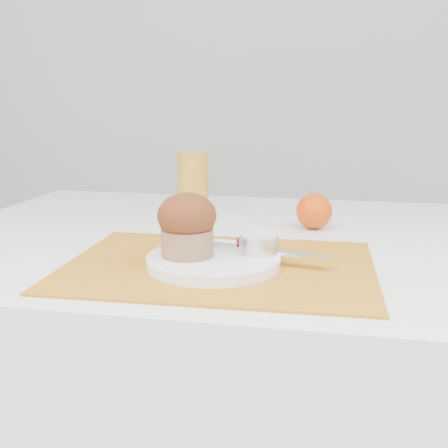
% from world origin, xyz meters
% --- Properties ---
extents(table, '(1.20, 0.80, 0.75)m').
position_xyz_m(table, '(0.00, 0.05, 0.38)').
color(table, white).
rests_on(table, ground).
extents(placemat, '(0.46, 0.35, 0.00)m').
position_xyz_m(placemat, '(-0.03, -0.14, 0.75)').
color(placemat, '#C3791B').
rests_on(placemat, table).
extents(plate, '(0.21, 0.21, 0.02)m').
position_xyz_m(plate, '(-0.04, -0.15, 0.76)').
color(plate, white).
rests_on(plate, placemat).
extents(ramekin, '(0.07, 0.07, 0.03)m').
position_xyz_m(ramekin, '(0.03, -0.12, 0.78)').
color(ramekin, '#BBBBBF').
rests_on(ramekin, plate).
extents(cream, '(0.07, 0.07, 0.01)m').
position_xyz_m(cream, '(0.03, -0.12, 0.80)').
color(cream, silver).
rests_on(cream, ramekin).
extents(raspberry_near, '(0.02, 0.02, 0.02)m').
position_xyz_m(raspberry_near, '(-0.00, -0.09, 0.78)').
color(raspberry_near, '#63020C').
rests_on(raspberry_near, plate).
extents(raspberry_far, '(0.02, 0.02, 0.02)m').
position_xyz_m(raspberry_far, '(0.00, -0.11, 0.78)').
color(raspberry_far, '#630204').
rests_on(raspberry_far, plate).
extents(butter_knife, '(0.19, 0.06, 0.00)m').
position_xyz_m(butter_knife, '(0.04, -0.12, 0.77)').
color(butter_knife, silver).
rests_on(butter_knife, plate).
extents(orange, '(0.07, 0.07, 0.07)m').
position_xyz_m(orange, '(0.10, 0.14, 0.78)').
color(orange, '#E34B08').
rests_on(orange, table).
extents(juice_glass, '(0.07, 0.07, 0.13)m').
position_xyz_m(juice_glass, '(-0.17, 0.24, 0.82)').
color(juice_glass, gold).
rests_on(juice_glass, table).
extents(muffin, '(0.09, 0.09, 0.09)m').
position_xyz_m(muffin, '(-0.08, -0.16, 0.82)').
color(muffin, '#986D49').
rests_on(muffin, plate).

